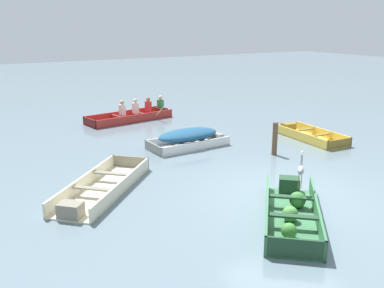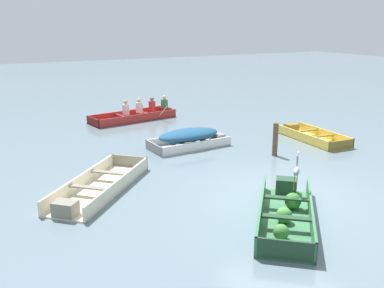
{
  "view_description": "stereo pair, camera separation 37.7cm",
  "coord_description": "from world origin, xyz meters",
  "px_view_note": "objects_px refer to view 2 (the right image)",
  "views": [
    {
      "loc": [
        -6.89,
        -7.25,
        4.02
      ],
      "look_at": [
        -0.43,
        3.94,
        0.35
      ],
      "focal_mm": 40.0,
      "sensor_mm": 36.0,
      "label": 1
    },
    {
      "loc": [
        -6.56,
        -7.44,
        4.02
      ],
      "look_at": [
        -0.43,
        3.94,
        0.35
      ],
      "focal_mm": 40.0,
      "sensor_mm": 36.0,
      "label": 2
    }
  ],
  "objects_px": {
    "dinghy_green_foreground": "(286,212)",
    "rowboat_red_with_crew": "(138,114)",
    "mooring_post": "(275,139)",
    "heron_on_dinghy": "(296,170)",
    "skiff_yellow_mid_moored": "(310,136)",
    "skiff_white_near_moored": "(190,137)",
    "skiff_cream_far_moored": "(98,188)"
  },
  "relations": [
    {
      "from": "skiff_white_near_moored",
      "to": "skiff_cream_far_moored",
      "type": "xyz_separation_m",
      "value": [
        -3.87,
        -2.46,
        -0.23
      ]
    },
    {
      "from": "dinghy_green_foreground",
      "to": "skiff_white_near_moored",
      "type": "bearing_deg",
      "value": 82.42
    },
    {
      "from": "dinghy_green_foreground",
      "to": "mooring_post",
      "type": "height_order",
      "value": "mooring_post"
    },
    {
      "from": "skiff_white_near_moored",
      "to": "rowboat_red_with_crew",
      "type": "xyz_separation_m",
      "value": [
        0.06,
        4.81,
        -0.13
      ]
    },
    {
      "from": "dinghy_green_foreground",
      "to": "mooring_post",
      "type": "relative_size",
      "value": 3.08
    },
    {
      "from": "skiff_white_near_moored",
      "to": "heron_on_dinghy",
      "type": "relative_size",
      "value": 3.24
    },
    {
      "from": "skiff_white_near_moored",
      "to": "skiff_yellow_mid_moored",
      "type": "bearing_deg",
      "value": -15.51
    },
    {
      "from": "skiff_white_near_moored",
      "to": "skiff_cream_far_moored",
      "type": "height_order",
      "value": "skiff_white_near_moored"
    },
    {
      "from": "dinghy_green_foreground",
      "to": "skiff_cream_far_moored",
      "type": "bearing_deg",
      "value": 132.79
    },
    {
      "from": "mooring_post",
      "to": "skiff_yellow_mid_moored",
      "type": "bearing_deg",
      "value": 21.5
    },
    {
      "from": "dinghy_green_foreground",
      "to": "skiff_white_near_moored",
      "type": "xyz_separation_m",
      "value": [
        0.77,
        5.81,
        0.19
      ]
    },
    {
      "from": "skiff_cream_far_moored",
      "to": "mooring_post",
      "type": "relative_size",
      "value": 3.21
    },
    {
      "from": "skiff_yellow_mid_moored",
      "to": "heron_on_dinghy",
      "type": "height_order",
      "value": "heron_on_dinghy"
    },
    {
      "from": "dinghy_green_foreground",
      "to": "heron_on_dinghy",
      "type": "height_order",
      "value": "heron_on_dinghy"
    },
    {
      "from": "heron_on_dinghy",
      "to": "skiff_white_near_moored",
      "type": "bearing_deg",
      "value": 87.92
    },
    {
      "from": "dinghy_green_foreground",
      "to": "skiff_cream_far_moored",
      "type": "distance_m",
      "value": 4.56
    },
    {
      "from": "rowboat_red_with_crew",
      "to": "heron_on_dinghy",
      "type": "height_order",
      "value": "heron_on_dinghy"
    },
    {
      "from": "rowboat_red_with_crew",
      "to": "mooring_post",
      "type": "relative_size",
      "value": 3.7
    },
    {
      "from": "dinghy_green_foreground",
      "to": "heron_on_dinghy",
      "type": "bearing_deg",
      "value": 34.15
    },
    {
      "from": "skiff_white_near_moored",
      "to": "heron_on_dinghy",
      "type": "distance_m",
      "value": 5.45
    },
    {
      "from": "skiff_yellow_mid_moored",
      "to": "skiff_cream_far_moored",
      "type": "relative_size",
      "value": 0.86
    },
    {
      "from": "rowboat_red_with_crew",
      "to": "skiff_yellow_mid_moored",
      "type": "bearing_deg",
      "value": -54.89
    },
    {
      "from": "skiff_yellow_mid_moored",
      "to": "dinghy_green_foreground",
      "type": "bearing_deg",
      "value": -137.52
    },
    {
      "from": "skiff_yellow_mid_moored",
      "to": "rowboat_red_with_crew",
      "type": "xyz_separation_m",
      "value": [
        -4.22,
        6.0,
        0.1
      ]
    },
    {
      "from": "skiff_white_near_moored",
      "to": "mooring_post",
      "type": "relative_size",
      "value": 2.61
    },
    {
      "from": "heron_on_dinghy",
      "to": "rowboat_red_with_crew",
      "type": "bearing_deg",
      "value": 88.59
    },
    {
      "from": "skiff_cream_far_moored",
      "to": "heron_on_dinghy",
      "type": "bearing_deg",
      "value": -38.82
    },
    {
      "from": "skiff_white_near_moored",
      "to": "skiff_cream_far_moored",
      "type": "distance_m",
      "value": 4.59
    },
    {
      "from": "dinghy_green_foreground",
      "to": "rowboat_red_with_crew",
      "type": "height_order",
      "value": "rowboat_red_with_crew"
    },
    {
      "from": "heron_on_dinghy",
      "to": "dinghy_green_foreground",
      "type": "bearing_deg",
      "value": -145.85
    },
    {
      "from": "skiff_cream_far_moored",
      "to": "skiff_white_near_moored",
      "type": "bearing_deg",
      "value": 32.47
    },
    {
      "from": "skiff_yellow_mid_moored",
      "to": "skiff_cream_far_moored",
      "type": "xyz_separation_m",
      "value": [
        -8.14,
        -1.28,
        0.01
      ]
    }
  ]
}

